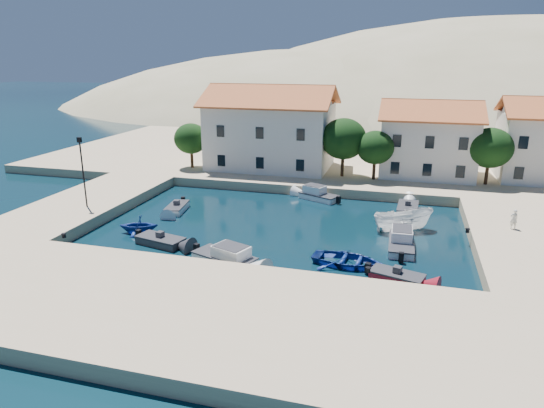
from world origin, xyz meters
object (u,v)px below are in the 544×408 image
Objects in this scene: pedestrian at (514,219)px; building_left at (271,126)px; building_mid at (429,137)px; rowboat_south at (347,265)px; boat_east at (402,231)px; cabin_cruiser_east at (401,243)px; lamppost at (82,165)px; cabin_cruiser_south at (224,257)px.

building_left is at bearing -46.21° from pedestrian.
building_mid is 26.34m from rowboat_south.
boat_east is at bearing -45.25° from building_left.
cabin_cruiser_east is at bearing -95.66° from building_mid.
pedestrian is (35.68, 3.89, -2.96)m from lamppost.
rowboat_south is at bearing 137.10° from cabin_cruiser_east.
building_mid reaches higher than rowboat_south.
lamppost is 3.95× the size of pedestrian.
cabin_cruiser_east is 4.19m from boat_east.
cabin_cruiser_east is at bearing -51.83° from building_left.
boat_east is (11.91, 10.14, -0.48)m from cabin_cruiser_south.
boat_east is (-2.08, -17.06, -5.22)m from building_mid.
building_mid is at bearing -33.13° from boat_east.
cabin_cruiser_south is 0.97× the size of boat_east.
building_mid is (18.00, 1.00, -0.71)m from building_left.
building_left reaches higher than cabin_cruiser_south.
lamppost reaches higher than boat_east.
lamppost is 1.36× the size of cabin_cruiser_east.
rowboat_south is (23.85, -4.19, -4.75)m from lamppost.
pedestrian is (6.18, -17.11, -3.43)m from building_mid.
cabin_cruiser_south is at bearing -21.77° from lamppost.
boat_east is at bearing -12.88° from pedestrian.
building_mid reaches higher than lamppost.
cabin_cruiser_east is at bearing 153.52° from boat_east.
lamppost reaches higher than pedestrian.
cabin_cruiser_south is 22.60m from pedestrian.
lamppost is at bearing 85.96° from rowboat_south.
lamppost is 24.67m from rowboat_south.
rowboat_south is 5.35m from cabin_cruiser_east.
building_mid is at bearing -82.67° from pedestrian.
pedestrian is (24.18, -16.11, -4.15)m from building_left.
rowboat_south is 14.45m from pedestrian.
lamppost reaches higher than cabin_cruiser_south.
cabin_cruiser_south is at bearing -117.23° from building_mid.
cabin_cruiser_east reaches higher than rowboat_south.
building_left is 3.00× the size of rowboat_south.
lamppost is 28.10m from boat_east.
cabin_cruiser_south reaches higher than rowboat_south.
rowboat_south is at bearing 34.38° from cabin_cruiser_south.
building_mid is 2.03× the size of boat_east.
cabin_cruiser_south is 15.65m from boat_east.
building_left is 2.85× the size of boat_east.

